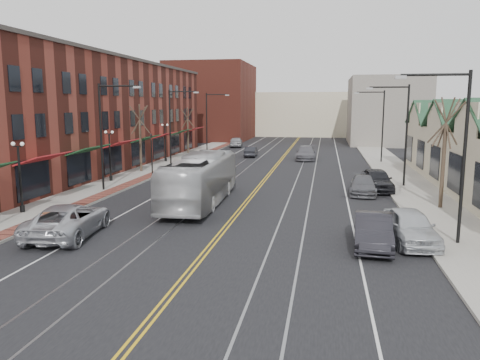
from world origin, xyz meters
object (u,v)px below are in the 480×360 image
at_px(parked_car_b, 373,231).
at_px(parked_car_d, 377,180).
at_px(parked_car_a, 410,227).
at_px(parked_car_c, 363,185).
at_px(parked_suv, 68,220).
at_px(transit_bus, 201,180).

bearing_deg(parked_car_b, parked_car_d, 86.82).
bearing_deg(parked_car_a, parked_car_c, 88.83).
bearing_deg(parked_car_a, parked_suv, 179.09).
bearing_deg(transit_bus, parked_suv, 60.56).
distance_m(parked_car_b, parked_car_c, 13.37).
distance_m(parked_car_b, parked_car_d, 15.06).
xyz_separation_m(transit_bus, parked_car_d, (12.09, 7.14, -0.79)).
relative_size(parked_car_c, parked_car_d, 0.93).
distance_m(transit_bus, parked_suv, 9.83).
distance_m(parked_car_c, parked_car_d, 1.97).
xyz_separation_m(parked_car_b, parked_car_d, (1.67, 14.97, 0.08)).
height_order(transit_bus, parked_car_d, transit_bus).
relative_size(transit_bus, parked_car_a, 2.43).
xyz_separation_m(transit_bus, parked_suv, (-4.58, -8.66, -0.81)).
height_order(parked_car_a, parked_car_b, parked_car_a).
relative_size(transit_bus, parked_car_c, 2.52).
bearing_deg(parked_car_c, parked_suv, -133.68).
distance_m(transit_bus, parked_car_d, 14.06).
height_order(parked_suv, parked_car_d, parked_car_d).
bearing_deg(transit_bus, parked_car_b, 141.51).
xyz_separation_m(parked_car_a, parked_car_c, (-1.26, 12.42, -0.15)).
bearing_deg(transit_bus, parked_car_a, 149.03).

